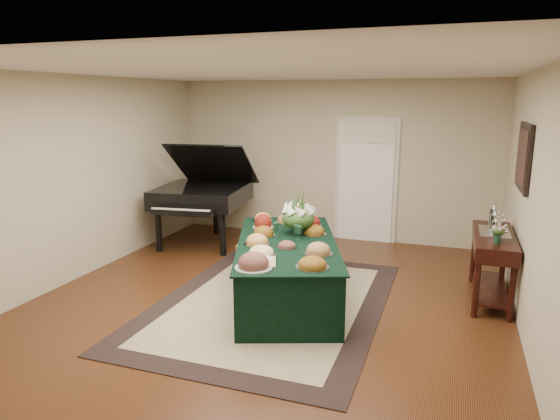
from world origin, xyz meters
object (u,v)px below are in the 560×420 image
(buffet_table, at_px, (287,270))
(mahogany_sideboard, at_px, (493,249))
(grand_piano, at_px, (203,194))
(floral_centerpiece, at_px, (298,214))

(buffet_table, distance_m, mahogany_sideboard, 2.47)
(grand_piano, height_order, mahogany_sideboard, grand_piano)
(grand_piano, distance_m, mahogany_sideboard, 4.53)
(grand_piano, bearing_deg, mahogany_sideboard, -12.99)
(buffet_table, xyz_separation_m, mahogany_sideboard, (2.33, 0.76, 0.27))
(buffet_table, relative_size, grand_piano, 1.49)
(floral_centerpiece, xyz_separation_m, grand_piano, (-2.10, 1.41, -0.13))
(floral_centerpiece, relative_size, mahogany_sideboard, 0.31)
(grand_piano, relative_size, mahogany_sideboard, 1.31)
(grand_piano, bearing_deg, floral_centerpiece, -33.95)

